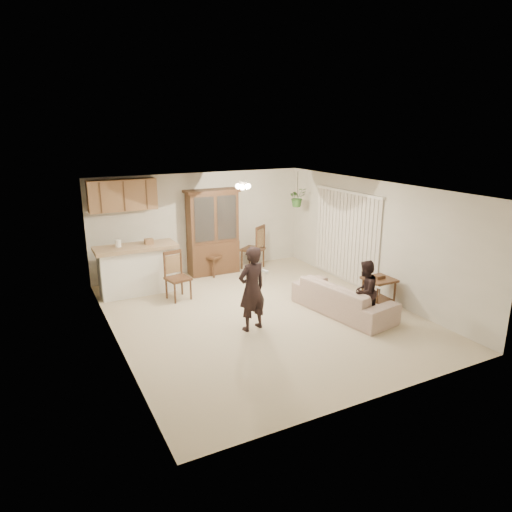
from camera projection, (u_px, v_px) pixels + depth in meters
name	position (u px, v px, depth m)	size (l,w,h in m)	color
floor	(261.00, 315.00, 8.99)	(6.50, 6.50, 0.00)	#C7B596
ceiling	(261.00, 188.00, 8.31)	(5.50, 6.50, 0.02)	silver
wall_back	(201.00, 223.00, 11.43)	(5.50, 0.02, 2.50)	beige
wall_front	(379.00, 315.00, 5.87)	(5.50, 0.02, 2.50)	beige
wall_left	(112.00, 275.00, 7.44)	(0.02, 6.50, 2.50)	beige
wall_right	(373.00, 238.00, 9.86)	(0.02, 6.50, 2.50)	beige
breakfast_bar	(137.00, 271.00, 10.05)	(1.60, 0.55, 1.00)	white
bar_top	(136.00, 247.00, 9.90)	(1.75, 0.70, 0.08)	tan
upper_cabinets	(122.00, 195.00, 10.21)	(1.50, 0.34, 0.70)	brown
vertical_blinds	(346.00, 237.00, 10.65)	(0.06, 2.30, 2.10)	silver
ceiling_fixture	(243.00, 186.00, 9.45)	(0.36, 0.36, 0.20)	#FFE3BF
hanging_plant	(297.00, 197.00, 11.55)	(0.43, 0.37, 0.48)	#2D5723
plant_cord	(298.00, 184.00, 11.46)	(0.01, 0.01, 0.65)	black
sofa	(343.00, 295.00, 9.01)	(1.87, 0.73, 0.73)	beige
adult	(252.00, 283.00, 8.13)	(0.66, 0.43, 1.80)	black
child	(365.00, 287.00, 8.55)	(0.66, 0.51, 1.35)	black
china_hutch	(213.00, 233.00, 11.32)	(1.35, 0.54, 2.11)	#3B1F15
side_table	(378.00, 292.00, 9.32)	(0.57, 0.57, 0.69)	#3B1F15
chair_bar	(178.00, 286.00, 9.76)	(0.54, 0.54, 1.03)	#3B1F15
chair_hutch_left	(212.00, 262.00, 11.38)	(0.67, 0.67, 1.10)	#3B1F15
chair_hutch_right	(253.00, 256.00, 11.90)	(0.71, 0.71, 1.15)	#3B1F15
controller_adult	(265.00, 271.00, 7.77)	(0.04, 0.14, 0.04)	white
controller_child	(379.00, 288.00, 8.36)	(0.03, 0.10, 0.03)	white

